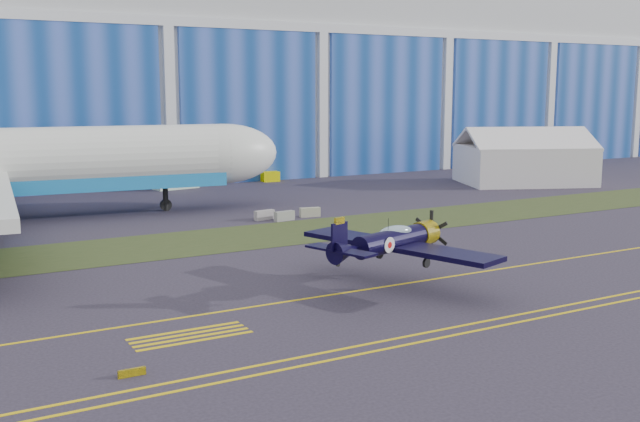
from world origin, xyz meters
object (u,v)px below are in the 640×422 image
warbird (391,241)px  tug (270,177)px  tent (524,155)px  shipping_container (176,179)px

warbird → tug: warbird is taller
tent → tug: (-28.27, 18.20, -3.07)m
tent → shipping_container: (-41.77, 17.23, -2.55)m
tug → shipping_container: bearing=-171.6°
tent → shipping_container: 45.26m
warbird → shipping_container: 52.42m
warbird → tug: 55.97m
warbird → shipping_container: size_ratio=3.03×
warbird → tug: size_ratio=7.23×
warbird → tent: size_ratio=0.86×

